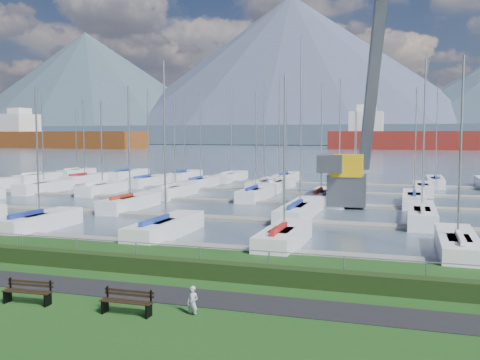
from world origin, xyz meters
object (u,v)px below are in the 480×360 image
at_px(person, 193,298).
at_px(crane, 355,141).
at_px(bench_left, 28,292).
at_px(bench_right, 127,302).

distance_m(person, crane, 32.01).
bearing_deg(bench_left, bench_right, -3.22).
relative_size(bench_left, crane, 0.08).
bearing_deg(bench_right, crane, 81.73).
bearing_deg(bench_left, crane, 72.16).
bearing_deg(person, crane, 100.46).
distance_m(bench_left, person, 5.97).
xyz_separation_m(person, crane, (2.16, 31.58, 4.77)).
bearing_deg(person, bench_left, -159.54).
height_order(bench_left, crane, crane).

